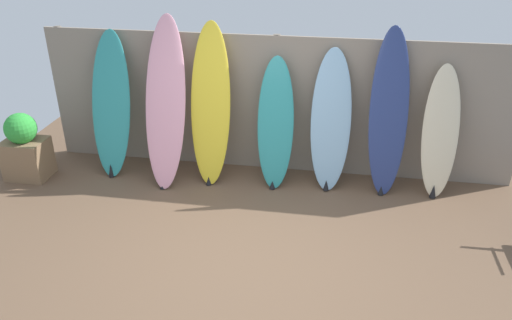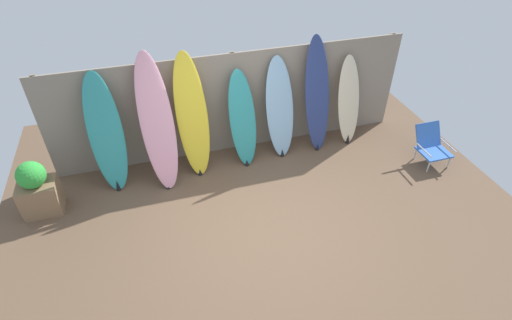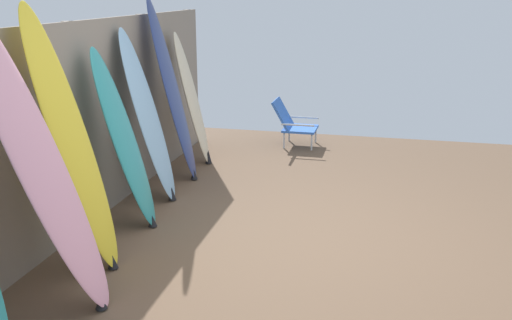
{
  "view_description": "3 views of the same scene",
  "coord_description": "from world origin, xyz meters",
  "px_view_note": "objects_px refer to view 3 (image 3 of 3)",
  "views": [
    {
      "loc": [
        0.75,
        -4.01,
        3.19
      ],
      "look_at": [
        -0.05,
        0.78,
        0.72
      ],
      "focal_mm": 35.0,
      "sensor_mm": 36.0,
      "label": 1
    },
    {
      "loc": [
        -1.32,
        -3.81,
        4.29
      ],
      "look_at": [
        -0.07,
        0.42,
        0.88
      ],
      "focal_mm": 28.0,
      "sensor_mm": 36.0,
      "label": 2
    },
    {
      "loc": [
        -4.34,
        -0.59,
        2.05
      ],
      "look_at": [
        -0.02,
        0.43,
        0.72
      ],
      "focal_mm": 40.0,
      "sensor_mm": 36.0,
      "label": 3
    }
  ],
  "objects_px": {
    "surfboard_navy_5": "(173,92)",
    "surfboard_teal_3": "(125,140)",
    "surfboard_skyblue_4": "(148,118)",
    "beach_chair": "(292,122)",
    "surfboard_pink_1": "(38,160)",
    "surfboard_cream_6": "(192,100)",
    "surfboard_yellow_2": "(72,143)"
  },
  "relations": [
    {
      "from": "surfboard_teal_3",
      "to": "surfboard_cream_6",
      "type": "height_order",
      "value": "surfboard_teal_3"
    },
    {
      "from": "surfboard_pink_1",
      "to": "surfboard_navy_5",
      "type": "xyz_separation_m",
      "value": [
        2.71,
        0.16,
        -0.03
      ]
    },
    {
      "from": "surfboard_teal_3",
      "to": "surfboard_skyblue_4",
      "type": "bearing_deg",
      "value": 5.66
    },
    {
      "from": "surfboard_teal_3",
      "to": "surfboard_navy_5",
      "type": "xyz_separation_m",
      "value": [
        1.34,
        0.07,
        0.19
      ]
    },
    {
      "from": "surfboard_pink_1",
      "to": "beach_chair",
      "type": "bearing_deg",
      "value": -11.04
    },
    {
      "from": "surfboard_navy_5",
      "to": "beach_chair",
      "type": "xyz_separation_m",
      "value": [
        1.74,
        -1.02,
        -0.66
      ]
    },
    {
      "from": "surfboard_pink_1",
      "to": "beach_chair",
      "type": "distance_m",
      "value": 4.58
    },
    {
      "from": "surfboard_pink_1",
      "to": "surfboard_skyblue_4",
      "type": "bearing_deg",
      "value": 4.31
    },
    {
      "from": "surfboard_skyblue_4",
      "to": "surfboard_navy_5",
      "type": "relative_size",
      "value": 0.86
    },
    {
      "from": "surfboard_teal_3",
      "to": "beach_chair",
      "type": "relative_size",
      "value": 2.57
    },
    {
      "from": "surfboard_navy_5",
      "to": "surfboard_skyblue_4",
      "type": "bearing_deg",
      "value": -179.74
    },
    {
      "from": "surfboard_skyblue_4",
      "to": "surfboard_pink_1",
      "type": "bearing_deg",
      "value": -175.69
    },
    {
      "from": "surfboard_teal_3",
      "to": "surfboard_navy_5",
      "type": "relative_size",
      "value": 0.8
    },
    {
      "from": "surfboard_pink_1",
      "to": "beach_chair",
      "type": "relative_size",
      "value": 3.28
    },
    {
      "from": "surfboard_yellow_2",
      "to": "surfboard_skyblue_4",
      "type": "height_order",
      "value": "surfboard_yellow_2"
    },
    {
      "from": "surfboard_pink_1",
      "to": "surfboard_teal_3",
      "type": "xyz_separation_m",
      "value": [
        1.37,
        0.09,
        -0.22
      ]
    },
    {
      "from": "beach_chair",
      "to": "surfboard_yellow_2",
      "type": "bearing_deg",
      "value": -172.63
    },
    {
      "from": "surfboard_navy_5",
      "to": "surfboard_cream_6",
      "type": "distance_m",
      "value": 0.66
    },
    {
      "from": "beach_chair",
      "to": "surfboard_navy_5",
      "type": "bearing_deg",
      "value": 170.68
    },
    {
      "from": "surfboard_pink_1",
      "to": "surfboard_cream_6",
      "type": "height_order",
      "value": "surfboard_pink_1"
    },
    {
      "from": "surfboard_navy_5",
      "to": "surfboard_teal_3",
      "type": "bearing_deg",
      "value": -177.04
    },
    {
      "from": "surfboard_skyblue_4",
      "to": "surfboard_cream_6",
      "type": "xyz_separation_m",
      "value": [
        1.3,
        0.01,
        -0.06
      ]
    },
    {
      "from": "surfboard_navy_5",
      "to": "surfboard_cream_6",
      "type": "bearing_deg",
      "value": 0.23
    },
    {
      "from": "beach_chair",
      "to": "surfboard_cream_6",
      "type": "bearing_deg",
      "value": 158.53
    },
    {
      "from": "surfboard_teal_3",
      "to": "surfboard_skyblue_4",
      "type": "distance_m",
      "value": 0.68
    },
    {
      "from": "surfboard_navy_5",
      "to": "surfboard_cream_6",
      "type": "relative_size",
      "value": 1.25
    },
    {
      "from": "surfboard_yellow_2",
      "to": "surfboard_teal_3",
      "type": "bearing_deg",
      "value": -0.34
    },
    {
      "from": "surfboard_teal_3",
      "to": "surfboard_skyblue_4",
      "type": "relative_size",
      "value": 0.93
    },
    {
      "from": "surfboard_teal_3",
      "to": "beach_chair",
      "type": "height_order",
      "value": "surfboard_teal_3"
    },
    {
      "from": "surfboard_skyblue_4",
      "to": "surfboard_cream_6",
      "type": "distance_m",
      "value": 1.3
    },
    {
      "from": "surfboard_teal_3",
      "to": "beach_chair",
      "type": "xyz_separation_m",
      "value": [
        3.08,
        -0.95,
        -0.47
      ]
    },
    {
      "from": "surfboard_teal_3",
      "to": "beach_chair",
      "type": "distance_m",
      "value": 3.26
    }
  ]
}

